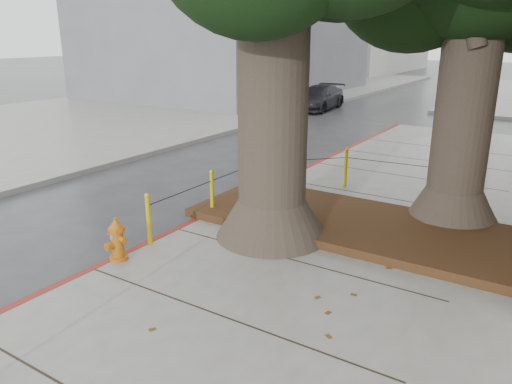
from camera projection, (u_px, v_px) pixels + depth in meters
ground at (189, 314)px, 6.90m from camera, size 140.00×140.00×0.00m
sidewalk_opposite at (93, 119)px, 22.11m from camera, size 14.00×60.00×0.15m
curb_red at (193, 224)px, 9.91m from camera, size 0.14×26.00×0.16m
planter_bed at (358, 224)px, 9.49m from camera, size 6.40×2.60×0.16m
bollard_ring at (290, 182)px, 10.65m from camera, size 3.79×5.39×0.95m
fire_hydrant at (117, 239)px, 8.11m from camera, size 0.38×0.36×0.72m
car_dark at (319, 98)px, 25.10m from camera, size 1.96×4.19×1.18m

